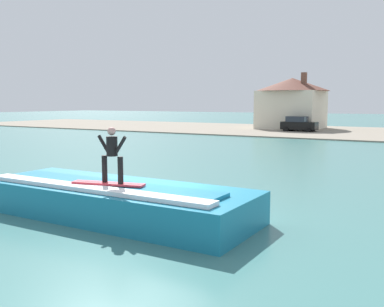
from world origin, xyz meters
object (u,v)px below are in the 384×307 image
object	(u,v)px
surfboard	(108,184)
house_with_chimney	(292,101)
surfer	(112,152)
car_near_shore	(299,124)
wave_crest	(113,200)

from	to	relation	value
surfboard	house_with_chimney	world-z (taller)	house_with_chimney
surfer	house_with_chimney	world-z (taller)	house_with_chimney
surfboard	surfer	world-z (taller)	surfer
surfboard	house_with_chimney	bearing A→B (deg)	101.45
surfer	house_with_chimney	distance (m)	46.55
house_with_chimney	car_near_shore	bearing A→B (deg)	-63.19
wave_crest	house_with_chimney	xyz separation A→B (m)	(-8.97, 45.09, 3.10)
surfer	house_with_chimney	bearing A→B (deg)	101.63
surfboard	car_near_shore	world-z (taller)	car_near_shore
house_with_chimney	wave_crest	bearing A→B (deg)	-78.75
car_near_shore	house_with_chimney	world-z (taller)	house_with_chimney
wave_crest	car_near_shore	size ratio (longest dim) A/B	2.20
surfboard	surfer	bearing A→B (deg)	15.51
wave_crest	car_near_shore	distance (m)	40.78
surfer	car_near_shore	size ratio (longest dim) A/B	0.40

